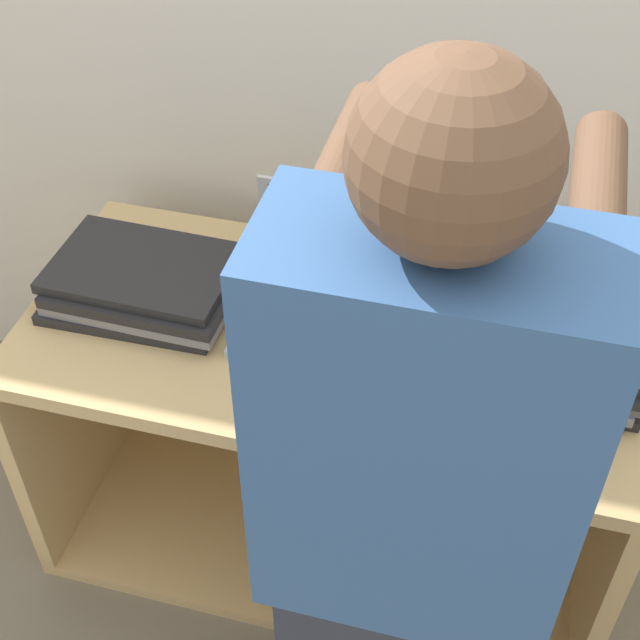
{
  "coord_description": "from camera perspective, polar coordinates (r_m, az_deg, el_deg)",
  "views": [
    {
      "loc": [
        0.31,
        -0.96,
        1.91
      ],
      "look_at": [
        0.0,
        0.22,
        0.79
      ],
      "focal_mm": 50.0,
      "sensor_mm": 36.0,
      "label": 1
    }
  ],
  "objects": [
    {
      "name": "ground_plane",
      "position": [
        2.16,
        -1.56,
        -19.53
      ],
      "size": [
        12.0,
        12.0,
        0.0
      ],
      "primitive_type": "plane",
      "color": "#756B5B"
    },
    {
      "name": "cart",
      "position": [
        2.09,
        1.14,
        -6.24
      ],
      "size": [
        1.27,
        0.62,
        0.67
      ],
      "color": "tan",
      "rests_on": "ground_plane"
    },
    {
      "name": "laptop_stack_left",
      "position": [
        1.88,
        -11.18,
        2.27
      ],
      "size": [
        0.4,
        0.27,
        0.09
      ],
      "color": "#232326",
      "rests_on": "cart"
    },
    {
      "name": "person",
      "position": [
        1.34,
        5.54,
        -15.05
      ],
      "size": [
        0.4,
        0.52,
        1.57
      ],
      "color": "#2D3342",
      "rests_on": "ground_plane"
    },
    {
      "name": "laptop_open",
      "position": [
        1.8,
        1.14,
        1.39
      ],
      "size": [
        0.37,
        0.29,
        0.27
      ],
      "color": "#B7B7BC",
      "rests_on": "cart"
    },
    {
      "name": "laptop_stack_right",
      "position": [
        1.73,
        13.86,
        -1.55
      ],
      "size": [
        0.4,
        0.27,
        0.14
      ],
      "color": "#232326",
      "rests_on": "cart"
    }
  ]
}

